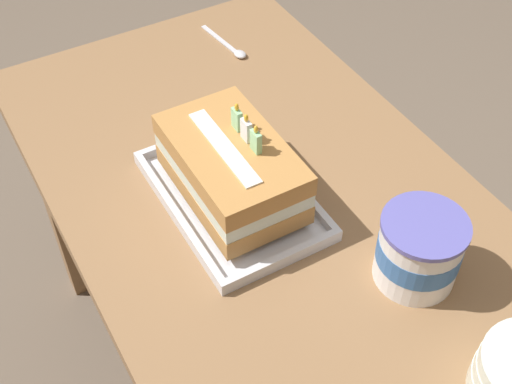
{
  "coord_description": "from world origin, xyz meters",
  "views": [
    {
      "loc": [
        0.64,
        -0.41,
        1.52
      ],
      "look_at": [
        -0.03,
        -0.03,
        0.72
      ],
      "focal_mm": 47.77,
      "sensor_mm": 36.0,
      "label": 1
    }
  ],
  "objects_px": {
    "foil_tray": "(233,197)",
    "ice_cream_tub": "(419,250)",
    "birthday_cake": "(232,168)",
    "serving_spoon_near_tray": "(233,49)"
  },
  "relations": [
    {
      "from": "foil_tray",
      "to": "birthday_cake",
      "type": "relative_size",
      "value": 1.29
    },
    {
      "from": "birthday_cake",
      "to": "foil_tray",
      "type": "bearing_deg",
      "value": -90.0
    },
    {
      "from": "serving_spoon_near_tray",
      "to": "foil_tray",
      "type": "bearing_deg",
      "value": -28.69
    },
    {
      "from": "birthday_cake",
      "to": "serving_spoon_near_tray",
      "type": "height_order",
      "value": "birthday_cake"
    },
    {
      "from": "ice_cream_tub",
      "to": "birthday_cake",
      "type": "bearing_deg",
      "value": -149.18
    },
    {
      "from": "birthday_cake",
      "to": "ice_cream_tub",
      "type": "relative_size",
      "value": 2.0
    },
    {
      "from": "foil_tray",
      "to": "serving_spoon_near_tray",
      "type": "relative_size",
      "value": 2.13
    },
    {
      "from": "foil_tray",
      "to": "ice_cream_tub",
      "type": "relative_size",
      "value": 2.59
    },
    {
      "from": "ice_cream_tub",
      "to": "serving_spoon_near_tray",
      "type": "distance_m",
      "value": 0.66
    },
    {
      "from": "serving_spoon_near_tray",
      "to": "ice_cream_tub",
      "type": "bearing_deg",
      "value": -3.84
    }
  ]
}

